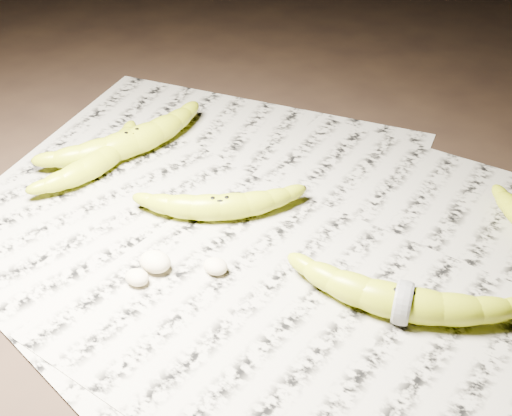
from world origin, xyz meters
The scene contains 10 objects.
ground centered at (0.00, 0.00, 0.00)m, with size 3.00×3.00×0.00m, color black.
newspaper_patch centered at (0.03, 0.03, 0.00)m, with size 0.90×0.70×0.01m, color #A49F8C.
banana_left_a centered at (-0.23, 0.10, 0.03)m, with size 0.24×0.07×0.04m, color #A9B817, non-canonical shape.
banana_left_b centered at (-0.24, 0.04, 0.03)m, with size 0.18×0.06×0.04m, color #A9B817, non-canonical shape.
banana_center centered at (-0.04, 0.04, 0.03)m, with size 0.19×0.06×0.04m, color #A9B817, non-canonical shape.
banana_taped centered at (0.23, -0.01, 0.03)m, with size 0.24×0.06×0.04m, color #A9B817, non-canonical shape.
measuring_tape centered at (0.23, -0.01, 0.03)m, with size 0.05×0.05×0.00m, color white.
flesh_chunk_a centered at (-0.05, -0.09, 0.02)m, with size 0.04×0.03×0.02m, color beige.
flesh_chunk_b centered at (-0.05, -0.12, 0.02)m, with size 0.03×0.02×0.02m, color beige.
flesh_chunk_c centered at (0.02, -0.05, 0.02)m, with size 0.03×0.02×0.02m, color beige.
Camera 1 is at (0.38, -0.57, 0.56)m, focal length 50.00 mm.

